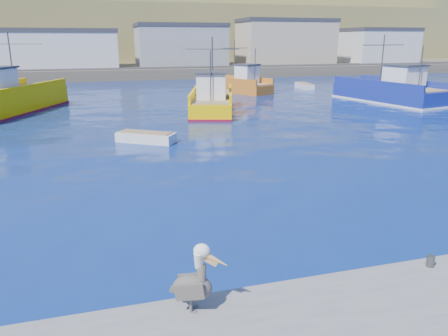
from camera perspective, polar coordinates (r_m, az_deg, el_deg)
name	(u,v)px	position (r m, az deg, el deg)	size (l,w,h in m)	color
ground	(270,242)	(13.85, 5.97, -9.56)	(260.00, 260.00, 0.00)	#07185A
dock_bollards	(347,275)	(11.14, 15.77, -13.27)	(36.20, 0.20, 0.30)	#4C4C4C
far_shore	(111,27)	(120.82, -14.59, 17.36)	(200.00, 81.00, 24.00)	brown
trawler_yellow_a	(5,100)	(41.75, -26.69, 7.99)	(9.40, 13.89, 6.76)	#FFCB00
trawler_yellow_b	(212,101)	(37.87, -1.57, 8.74)	(6.10, 10.40, 6.33)	#FFCB00
trawler_blue	(390,91)	(47.17, 20.90, 9.34)	(6.44, 12.39, 6.58)	navy
boat_orange	(241,84)	(52.30, 2.23, 10.94)	(6.53, 8.59, 6.06)	#C3671B
skiff_mid	(146,138)	(27.16, -10.14, 3.86)	(3.67, 3.02, 0.78)	silver
skiff_far	(304,86)	(57.56, 10.45, 10.44)	(1.91, 4.09, 0.86)	silver
pelican	(194,282)	(9.49, -3.90, -14.64)	(1.23, 0.77, 1.55)	#595451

